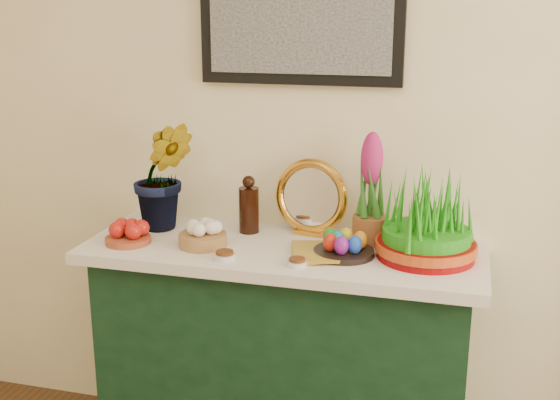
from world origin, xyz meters
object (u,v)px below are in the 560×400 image
object	(u,v)px
mirror	(311,198)
wheatgrass_sabzeh	(427,223)
book	(292,252)
hyacinth_green	(163,158)
sideboard	(284,364)

from	to	relation	value
mirror	wheatgrass_sabzeh	xyz separation A→B (m)	(0.43, -0.16, -0.02)
book	hyacinth_green	bearing A→B (deg)	147.40
sideboard	wheatgrass_sabzeh	size ratio (longest dim) A/B	3.86
sideboard	hyacinth_green	bearing A→B (deg)	171.07
hyacinth_green	mirror	bearing A→B (deg)	-14.52
mirror	book	world-z (taller)	mirror
wheatgrass_sabzeh	mirror	bearing A→B (deg)	159.95
sideboard	hyacinth_green	size ratio (longest dim) A/B	2.39
sideboard	book	world-z (taller)	book
wheatgrass_sabzeh	book	bearing A→B (deg)	-167.58
mirror	wheatgrass_sabzeh	size ratio (longest dim) A/B	0.85
sideboard	book	size ratio (longest dim) A/B	6.33
mirror	wheatgrass_sabzeh	bearing A→B (deg)	-20.05
mirror	wheatgrass_sabzeh	distance (m)	0.46
hyacinth_green	wheatgrass_sabzeh	world-z (taller)	hyacinth_green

